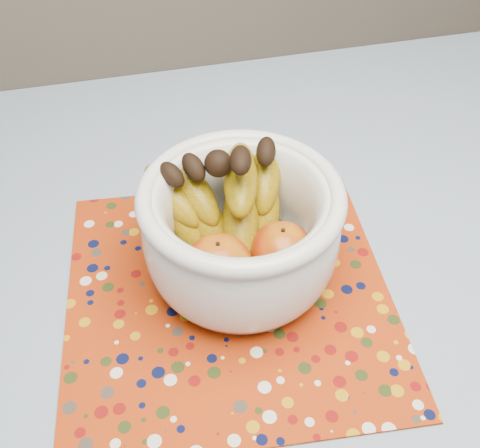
% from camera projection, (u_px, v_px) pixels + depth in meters
% --- Properties ---
extents(table, '(1.20, 1.20, 0.75)m').
position_uv_depth(table, '(329.00, 367.00, 0.75)').
color(table, brown).
rests_on(table, ground).
extents(tablecloth, '(1.32, 1.32, 0.01)m').
position_uv_depth(tablecloth, '(337.00, 332.00, 0.69)').
color(tablecloth, slate).
rests_on(tablecloth, table).
extents(placemat, '(0.45, 0.45, 0.00)m').
position_uv_depth(placemat, '(229.00, 294.00, 0.72)').
color(placemat, '#952908').
rests_on(placemat, tablecloth).
extents(fruit_bowl, '(0.27, 0.25, 0.19)m').
position_uv_depth(fruit_bowl, '(234.00, 222.00, 0.69)').
color(fruit_bowl, silver).
rests_on(fruit_bowl, placemat).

